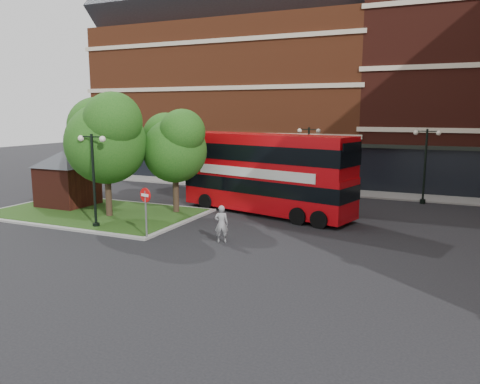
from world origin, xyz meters
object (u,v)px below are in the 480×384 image
at_px(bus, 265,168).
at_px(woman, 221,224).
at_px(car_silver, 285,181).
at_px(car_white, 325,188).

relative_size(bus, woman, 6.32).
height_order(car_silver, car_white, car_silver).
distance_m(car_silver, car_white, 3.86).
xyz_separation_m(woman, car_silver, (-1.98, 15.50, -0.20)).
xyz_separation_m(bus, woman, (0.40, -6.87, -1.87)).
distance_m(woman, car_white, 14.09).
bearing_deg(car_white, woman, 176.91).
distance_m(bus, woman, 7.13).
distance_m(woman, car_silver, 15.63).
bearing_deg(woman, car_silver, -107.09).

